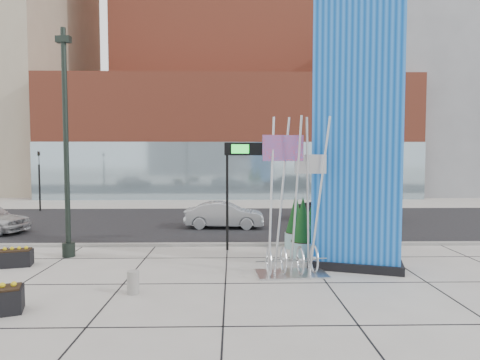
{
  "coord_description": "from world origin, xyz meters",
  "views": [
    {
      "loc": [
        1.2,
        -12.61,
        3.74
      ],
      "look_at": [
        1.49,
        2.0,
        2.89
      ],
      "focal_mm": 30.0,
      "sensor_mm": 36.0,
      "label": 1
    }
  ],
  "objects_px": {
    "lamp_post": "(67,165)",
    "car_silver_mid": "(224,215)",
    "overhead_street_sign": "(246,158)",
    "blue_pylon": "(357,122)",
    "public_art_sculpture": "(293,234)",
    "concrete_bollard": "(133,282)"
  },
  "relations": [
    {
      "from": "lamp_post",
      "to": "car_silver_mid",
      "type": "height_order",
      "value": "lamp_post"
    },
    {
      "from": "lamp_post",
      "to": "overhead_street_sign",
      "type": "distance_m",
      "value": 6.73
    },
    {
      "from": "blue_pylon",
      "to": "car_silver_mid",
      "type": "height_order",
      "value": "blue_pylon"
    },
    {
      "from": "public_art_sculpture",
      "to": "overhead_street_sign",
      "type": "bearing_deg",
      "value": 107.19
    },
    {
      "from": "blue_pylon",
      "to": "overhead_street_sign",
      "type": "bearing_deg",
      "value": 160.59
    },
    {
      "from": "public_art_sculpture",
      "to": "concrete_bollard",
      "type": "xyz_separation_m",
      "value": [
        -4.6,
        -1.66,
        -1.0
      ]
    },
    {
      "from": "public_art_sculpture",
      "to": "overhead_street_sign",
      "type": "height_order",
      "value": "public_art_sculpture"
    },
    {
      "from": "public_art_sculpture",
      "to": "car_silver_mid",
      "type": "xyz_separation_m",
      "value": [
        -2.3,
        8.38,
        -0.64
      ]
    },
    {
      "from": "blue_pylon",
      "to": "concrete_bollard",
      "type": "height_order",
      "value": "blue_pylon"
    },
    {
      "from": "overhead_street_sign",
      "to": "blue_pylon",
      "type": "bearing_deg",
      "value": -47.24
    },
    {
      "from": "public_art_sculpture",
      "to": "concrete_bollard",
      "type": "height_order",
      "value": "public_art_sculpture"
    },
    {
      "from": "concrete_bollard",
      "to": "overhead_street_sign",
      "type": "relative_size",
      "value": 0.15
    },
    {
      "from": "blue_pylon",
      "to": "car_silver_mid",
      "type": "relative_size",
      "value": 2.47
    },
    {
      "from": "lamp_post",
      "to": "concrete_bollard",
      "type": "relative_size",
      "value": 13.28
    },
    {
      "from": "lamp_post",
      "to": "public_art_sculpture",
      "type": "distance_m",
      "value": 8.66
    },
    {
      "from": "lamp_post",
      "to": "concrete_bollard",
      "type": "xyz_separation_m",
      "value": [
        3.42,
        -4.14,
        -3.12
      ]
    },
    {
      "from": "lamp_post",
      "to": "car_silver_mid",
      "type": "distance_m",
      "value": 8.67
    },
    {
      "from": "blue_pylon",
      "to": "overhead_street_sign",
      "type": "xyz_separation_m",
      "value": [
        -3.58,
        2.69,
        -1.19
      ]
    },
    {
      "from": "concrete_bollard",
      "to": "overhead_street_sign",
      "type": "xyz_separation_m",
      "value": [
        3.24,
        5.12,
        3.37
      ]
    },
    {
      "from": "lamp_post",
      "to": "car_silver_mid",
      "type": "xyz_separation_m",
      "value": [
        5.71,
        5.9,
        -2.77
      ]
    },
    {
      "from": "blue_pylon",
      "to": "lamp_post",
      "type": "distance_m",
      "value": 10.48
    },
    {
      "from": "concrete_bollard",
      "to": "car_silver_mid",
      "type": "relative_size",
      "value": 0.15
    }
  ]
}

